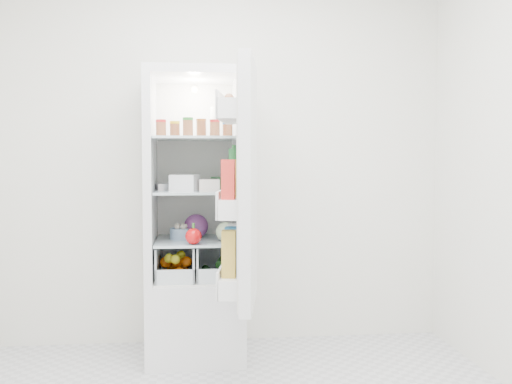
{
  "coord_description": "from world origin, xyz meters",
  "views": [
    {
      "loc": [
        -0.2,
        -2.4,
        1.25
      ],
      "look_at": [
        0.16,
        0.95,
        1.06
      ],
      "focal_mm": 40.0,
      "sensor_mm": 36.0,
      "label": 1
    }
  ],
  "objects": [
    {
      "name": "crisper_left",
      "position": [
        -0.32,
        1.19,
        0.61
      ],
      "size": [
        0.23,
        0.46,
        0.22
      ],
      "primitive_type": null,
      "color": "silver",
      "rests_on": "refrigerator"
    },
    {
      "name": "foil_tray",
      "position": [
        -0.36,
        1.23,
        1.08
      ],
      "size": [
        0.19,
        0.16,
        0.04
      ],
      "primitive_type": "cube",
      "rotation": [
        0.0,
        0.0,
        0.24
      ],
      "color": "#B5B6BA",
      "rests_on": "shelf_mid"
    },
    {
      "name": "room_walls",
      "position": [
        0.0,
        0.0,
        1.59
      ],
      "size": [
        3.02,
        3.02,
        2.61
      ],
      "color": "white",
      "rests_on": "ground"
    },
    {
      "name": "citrus_pile",
      "position": [
        -0.32,
        1.16,
        0.58
      ],
      "size": [
        0.2,
        0.31,
        0.16
      ],
      "color": "orange",
      "rests_on": "refrigerator"
    },
    {
      "name": "refrigerator",
      "position": [
        -0.2,
        1.25,
        0.67
      ],
      "size": [
        0.6,
        0.6,
        1.8
      ],
      "color": "white",
      "rests_on": "ground"
    },
    {
      "name": "veg_pile",
      "position": [
        -0.07,
        1.18,
        0.56
      ],
      "size": [
        0.16,
        0.3,
        0.1
      ],
      "color": "#1A4A18",
      "rests_on": "refrigerator"
    },
    {
      "name": "shelf_mid",
      "position": [
        -0.2,
        1.19,
        1.05
      ],
      "size": [
        0.49,
        0.53,
        0.02
      ],
      "primitive_type": "cube",
      "color": "silver",
      "rests_on": "refrigerator"
    },
    {
      "name": "shelf_low",
      "position": [
        -0.2,
        1.19,
        0.74
      ],
      "size": [
        0.49,
        0.53,
        0.01
      ],
      "primitive_type": "cube",
      "color": "silver",
      "rests_on": "refrigerator"
    },
    {
      "name": "condiment_jars",
      "position": [
        -0.2,
        1.07,
        1.43
      ],
      "size": [
        0.46,
        0.16,
        0.08
      ],
      "color": "#B21919",
      "rests_on": "shelf_top"
    },
    {
      "name": "red_cabbage",
      "position": [
        -0.2,
        1.24,
        0.82
      ],
      "size": [
        0.15,
        0.15,
        0.15
      ],
      "primitive_type": "sphere",
      "color": "#541E5A",
      "rests_on": "shelf_low"
    },
    {
      "name": "crisper_right",
      "position": [
        -0.08,
        1.19,
        0.61
      ],
      "size": [
        0.23,
        0.46,
        0.22
      ],
      "primitive_type": null,
      "color": "silver",
      "rests_on": "refrigerator"
    },
    {
      "name": "fridge_door",
      "position": [
        0.05,
        0.61,
        1.09
      ],
      "size": [
        0.25,
        0.6,
        1.3
      ],
      "rotation": [
        0.0,
        0.0,
        1.41
      ],
      "color": "white",
      "rests_on": "refrigerator"
    },
    {
      "name": "tub_white",
      "position": [
        -0.26,
        1.12,
        1.11
      ],
      "size": [
        0.19,
        0.19,
        0.1
      ],
      "primitive_type": "cube",
      "rotation": [
        0.0,
        0.0,
        -0.27
      ],
      "color": "white",
      "rests_on": "shelf_mid"
    },
    {
      "name": "squeeze_bottle",
      "position": [
        -0.07,
        1.32,
        1.49
      ],
      "size": [
        0.07,
        0.07,
        0.2
      ],
      "primitive_type": "cylinder",
      "rotation": [
        0.0,
        0.0,
        0.28
      ],
      "color": "white",
      "rests_on": "shelf_top"
    },
    {
      "name": "mushroom_bowl",
      "position": [
        -0.28,
        1.21,
        0.78
      ],
      "size": [
        0.17,
        0.17,
        0.07
      ],
      "primitive_type": "cylinder",
      "rotation": [
        0.0,
        0.0,
        0.14
      ],
      "color": "#86A4C7",
      "rests_on": "shelf_low"
    },
    {
      "name": "shelf_top",
      "position": [
        -0.2,
        1.19,
        1.38
      ],
      "size": [
        0.49,
        0.53,
        0.02
      ],
      "primitive_type": "cube",
      "color": "silver",
      "rests_on": "refrigerator"
    },
    {
      "name": "bell_pepper",
      "position": [
        -0.21,
        0.97,
        0.8
      ],
      "size": [
        0.1,
        0.1,
        0.1
      ],
      "primitive_type": "sphere",
      "color": "red",
      "rests_on": "shelf_low"
    },
    {
      "name": "tin_red",
      "position": [
        -0.1,
        1.14,
        1.09
      ],
      "size": [
        0.11,
        0.11,
        0.06
      ],
      "primitive_type": "cylinder",
      "rotation": [
        0.0,
        0.0,
        -0.38
      ],
      "color": "red",
      "rests_on": "shelf_mid"
    },
    {
      "name": "tub_cream",
      "position": [
        -0.12,
        1.11,
        1.09
      ],
      "size": [
        0.13,
        0.13,
        0.07
      ],
      "primitive_type": "cube",
      "rotation": [
        0.0,
        0.0,
        0.06
      ],
      "color": "white",
      "rests_on": "shelf_mid"
    },
    {
      "name": "tub_green",
      "position": [
        -0.03,
        1.33,
        1.1
      ],
      "size": [
        0.14,
        0.16,
        0.08
      ],
      "primitive_type": "cube",
      "rotation": [
        0.0,
        0.0,
        0.31
      ],
      "color": "#418F51",
      "rests_on": "shelf_mid"
    },
    {
      "name": "salad_bag",
      "position": [
        -0.02,
        1.07,
        0.81
      ],
      "size": [
        0.12,
        0.12,
        0.12
      ],
      "primitive_type": "sphere",
      "color": "beige",
      "rests_on": "shelf_low"
    }
  ]
}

